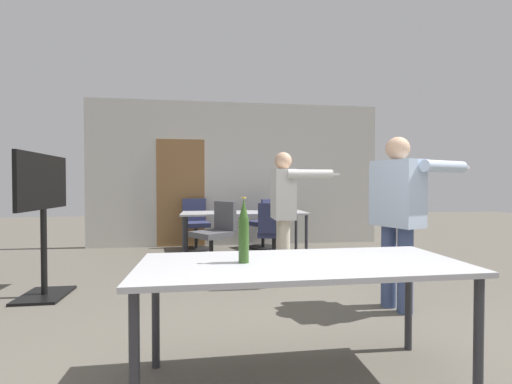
% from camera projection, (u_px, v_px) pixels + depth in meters
% --- Properties ---
extents(back_wall, '(5.68, 0.12, 2.79)m').
position_uv_depth(back_wall, '(236.00, 174.00, 6.73)').
color(back_wall, beige).
rests_on(back_wall, ground_plane).
extents(conference_table_near, '(1.88, 0.76, 0.73)m').
position_uv_depth(conference_table_near, '(302.00, 273.00, 2.00)').
color(conference_table_near, '#A8A8AD').
rests_on(conference_table_near, ground_plane).
extents(conference_table_far, '(2.04, 0.77, 0.73)m').
position_uv_depth(conference_table_far, '(244.00, 216.00, 5.65)').
color(conference_table_far, '#A8A8AD').
rests_on(conference_table_far, ground_plane).
extents(tv_screen, '(0.44, 1.06, 1.50)m').
position_uv_depth(tv_screen, '(43.00, 210.00, 3.58)').
color(tv_screen, black).
rests_on(tv_screen, ground_plane).
extents(person_right_polo, '(0.89, 0.63, 1.63)m').
position_uv_depth(person_right_polo, '(398.00, 207.00, 3.22)').
color(person_right_polo, '#3D4C75').
rests_on(person_right_polo, ground_plane).
extents(person_left_plaid, '(0.73, 0.66, 1.58)m').
position_uv_depth(person_left_plaid, '(284.00, 204.00, 4.17)').
color(person_left_plaid, beige).
rests_on(person_left_plaid, ground_plane).
extents(office_chair_far_right, '(0.69, 0.67, 0.93)m').
position_uv_depth(office_chair_far_right, '(215.00, 236.00, 4.93)').
color(office_chair_far_right, black).
rests_on(office_chair_far_right, ground_plane).
extents(office_chair_far_left, '(0.55, 0.60, 0.93)m').
position_uv_depth(office_chair_far_left, '(274.00, 237.00, 4.93)').
color(office_chair_far_left, black).
rests_on(office_chair_far_left, ground_plane).
extents(office_chair_side_rolled, '(0.64, 0.67, 0.92)m').
position_uv_depth(office_chair_side_rolled, '(265.00, 225.00, 6.33)').
color(office_chair_side_rolled, black).
rests_on(office_chair_side_rolled, ground_plane).
extents(office_chair_near_pushed, '(0.53, 0.59, 0.92)m').
position_uv_depth(office_chair_near_pushed, '(196.00, 226.00, 6.27)').
color(office_chair_near_pushed, black).
rests_on(office_chair_near_pushed, ground_plane).
extents(beer_bottle, '(0.06, 0.06, 0.38)m').
position_uv_depth(beer_bottle, '(244.00, 232.00, 1.98)').
color(beer_bottle, '#2D511E').
rests_on(beer_bottle, conference_table_near).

